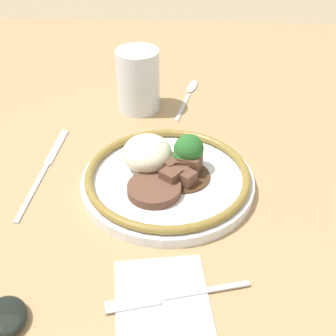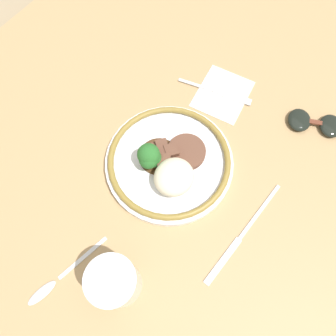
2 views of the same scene
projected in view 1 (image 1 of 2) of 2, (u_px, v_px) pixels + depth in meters
ground_plane at (138, 224)px, 0.67m from camera, size 8.00×8.00×0.00m
dining_table at (137, 215)px, 0.66m from camera, size 1.52×1.16×0.03m
napkin at (162, 300)px, 0.52m from camera, size 0.14×0.12×0.00m
plate at (167, 174)px, 0.68m from camera, size 0.25×0.25×0.07m
juice_glass at (138, 84)px, 0.85m from camera, size 0.08×0.08×0.11m
fork at (164, 298)px, 0.52m from camera, size 0.05×0.16×0.00m
knife at (46, 167)px, 0.72m from camera, size 0.23×0.02×0.00m
spoon at (190, 91)px, 0.93m from camera, size 0.17×0.04×0.01m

